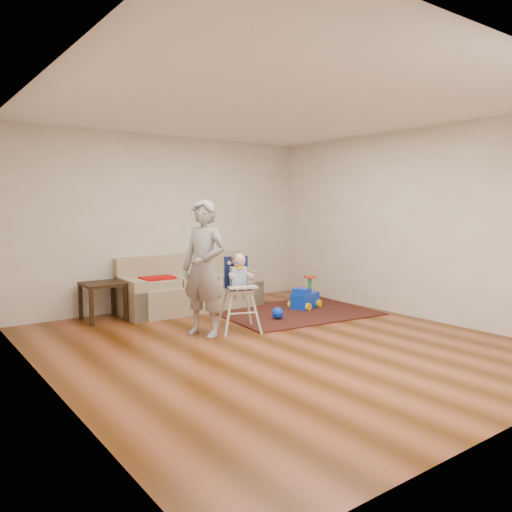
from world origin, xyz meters
TOP-DOWN VIEW (x-y plane):
  - ground at (0.00, 0.00)m, footprint 5.50×5.50m
  - room_envelope at (0.00, 0.53)m, footprint 5.04×5.52m
  - sofa at (0.14, 2.30)m, footprint 2.19×0.95m
  - side_table at (-1.22, 2.39)m, footprint 0.54×0.54m
  - area_rug at (1.29, 1.16)m, footprint 2.36×1.87m
  - ride_on_toy at (1.60, 1.28)m, footprint 0.52×0.44m
  - toy_ball at (0.76, 0.92)m, footprint 0.17×0.17m
  - high_chair at (-0.02, 0.74)m, footprint 0.60×0.60m
  - adult at (-0.48, 0.83)m, footprint 0.60×0.72m

SIDE VIEW (x-z plane):
  - ground at x=0.00m, z-range 0.00..0.00m
  - area_rug at x=1.29m, z-range 0.00..0.02m
  - toy_ball at x=0.76m, z-range 0.02..0.19m
  - ride_on_toy at x=1.60m, z-range 0.02..0.51m
  - side_table at x=-1.22m, z-range 0.00..0.54m
  - sofa at x=0.14m, z-range 0.00..0.83m
  - high_chair at x=-0.02m, z-range -0.02..1.00m
  - adult at x=-0.48m, z-range 0.00..1.68m
  - room_envelope at x=0.00m, z-range 0.52..3.24m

